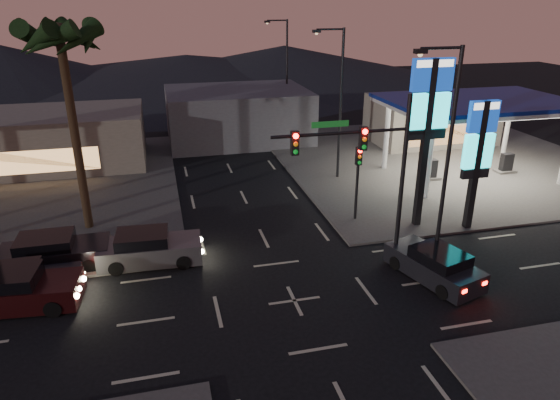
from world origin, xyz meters
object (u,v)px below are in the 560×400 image
object	(u,v)px
car_lane_b_mid	(53,253)
traffic_signal_mast	(368,160)
pylon_sign_short	(479,146)
car_lane_a_front	(17,287)
suv_station	(435,265)
car_lane_a_mid	(16,291)
car_lane_b_front	(149,249)
pylon_sign_tall	(429,111)
gas_station	(478,105)

from	to	relation	value
car_lane_b_mid	traffic_signal_mast	bearing A→B (deg)	-13.76
car_lane_b_mid	pylon_sign_short	bearing A→B (deg)	-2.40
car_lane_a_front	suv_station	bearing A→B (deg)	-7.90
pylon_sign_short	car_lane_a_mid	world-z (taller)	pylon_sign_short
traffic_signal_mast	car_lane_b_mid	size ratio (longest dim) A/B	1.59
traffic_signal_mast	car_lane_a_front	size ratio (longest dim) A/B	1.62
car_lane_b_front	suv_station	world-z (taller)	car_lane_b_front
pylon_sign_tall	car_lane_b_mid	xyz separation A→B (m)	(-18.60, -0.12, -5.64)
car_lane_a_mid	car_lane_a_front	bearing A→B (deg)	96.98
car_lane_a_front	car_lane_b_mid	bearing A→B (deg)	70.55
gas_station	traffic_signal_mast	size ratio (longest dim) A/B	1.53
gas_station	suv_station	size ratio (longest dim) A/B	2.54
pylon_sign_tall	pylon_sign_short	bearing A→B (deg)	-21.80
suv_station	car_lane_a_mid	bearing A→B (deg)	173.08
traffic_signal_mast	car_lane_b_mid	distance (m)	14.95
gas_station	car_lane_a_front	distance (m)	28.97
traffic_signal_mast	car_lane_a_mid	world-z (taller)	traffic_signal_mast
gas_station	pylon_sign_tall	bearing A→B (deg)	-139.09
pylon_sign_tall	car_lane_b_front	bearing A→B (deg)	-177.22
pylon_sign_short	car_lane_a_front	bearing A→B (deg)	-175.18
car_lane_a_front	car_lane_b_front	size ratio (longest dim) A/B	1.00
gas_station	suv_station	world-z (taller)	gas_station
gas_station	pylon_sign_tall	world-z (taller)	pylon_sign_tall
pylon_sign_short	car_lane_b_front	distance (m)	17.26
car_lane_a_front	car_lane_a_mid	bearing A→B (deg)	-83.02
pylon_sign_tall	car_lane_a_front	world-z (taller)	pylon_sign_tall
car_lane_a_mid	traffic_signal_mast	bearing A→B (deg)	-1.32
car_lane_b_mid	car_lane_a_mid	bearing A→B (deg)	-106.96
gas_station	car_lane_b_front	world-z (taller)	gas_station
gas_station	traffic_signal_mast	bearing A→B (deg)	-140.72
car_lane_a_mid	car_lane_b_front	size ratio (longest dim) A/B	1.02
traffic_signal_mast	car_lane_a_mid	bearing A→B (deg)	178.68
car_lane_b_front	gas_station	bearing A→B (deg)	18.26
traffic_signal_mast	car_lane_b_mid	xyz separation A→B (m)	(-13.86, 3.39, -4.47)
pylon_sign_short	car_lane_a_mid	xyz separation A→B (m)	(-22.03, -2.17, -3.91)
car_lane_a_front	suv_station	world-z (taller)	car_lane_a_front
car_lane_a_front	car_lane_b_mid	distance (m)	2.91
car_lane_b_mid	gas_station	bearing A→B (deg)	14.22
car_lane_a_front	traffic_signal_mast	bearing A→B (deg)	-2.51
car_lane_a_front	car_lane_a_mid	size ratio (longest dim) A/B	0.97
car_lane_a_front	pylon_sign_tall	bearing A→B (deg)	8.32
car_lane_b_mid	suv_station	xyz separation A→B (m)	(16.62, -5.19, -0.06)
gas_station	car_lane_a_mid	xyz separation A→B (m)	(-27.03, -9.67, -4.33)
pylon_sign_short	pylon_sign_tall	bearing A→B (deg)	158.20
pylon_sign_tall	car_lane_b_front	distance (m)	15.40
traffic_signal_mast	car_lane_b_front	xyz separation A→B (m)	(-9.56, 2.82, -4.49)
pylon_sign_short	car_lane_b_front	xyz separation A→B (m)	(-16.81, 0.30, -3.92)
car_lane_b_mid	suv_station	size ratio (longest dim) A/B	1.04
gas_station	car_lane_b_mid	distance (m)	27.27
pylon_sign_tall	car_lane_a_mid	distance (m)	20.58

